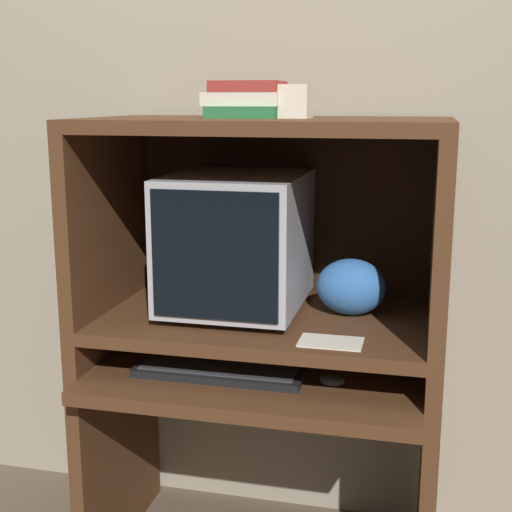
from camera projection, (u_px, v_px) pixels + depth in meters
wall_back at (290, 120)px, 2.21m from camera, size 6.00×0.06×2.60m
desk_base at (261, 438)px, 2.04m from camera, size 0.97×0.64×0.64m
desk_monitor_shelf at (265, 325)px, 2.01m from camera, size 0.97×0.56×0.13m
hutch_upper at (268, 184)px, 1.96m from camera, size 0.97×0.56×0.54m
crt_monitor at (237, 241)px, 2.01m from camera, size 0.37×0.45×0.39m
keyboard at (219, 371)px, 1.90m from camera, size 0.46×0.14×0.03m
mouse at (332, 380)px, 1.84m from camera, size 0.07×0.05×0.03m
snack_bag at (351, 287)px, 1.99m from camera, size 0.19×0.15×0.16m
book_stack at (246, 100)px, 1.89m from camera, size 0.21×0.17×0.10m
paper_card at (331, 342)px, 1.77m from camera, size 0.16×0.10×0.00m
storage_box at (287, 101)px, 1.87m from camera, size 0.12×0.10×0.09m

